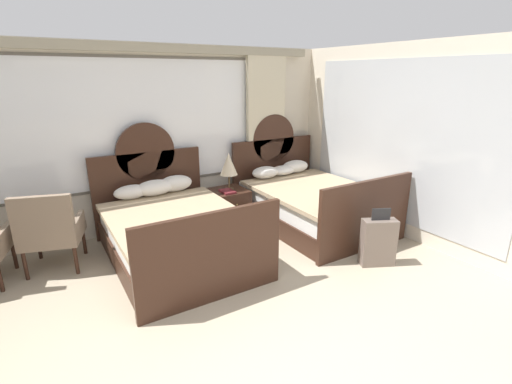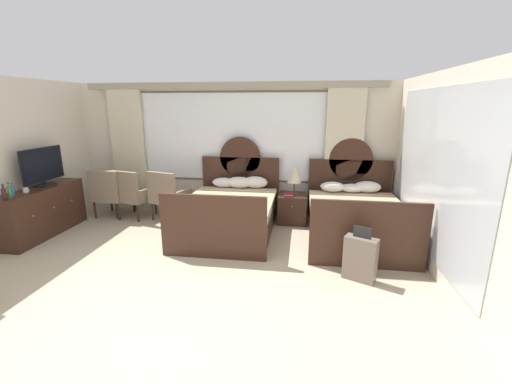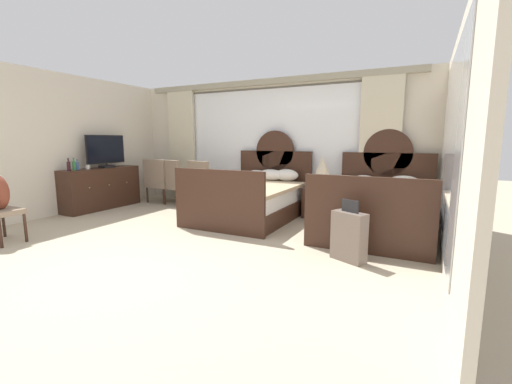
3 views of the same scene
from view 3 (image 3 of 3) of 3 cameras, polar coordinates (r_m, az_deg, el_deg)
ground_plane at (r=4.22m, az=-22.04°, el=-11.81°), size 24.00×24.00×0.00m
wall_back_window at (r=7.29m, az=2.21°, el=8.72°), size 6.54×0.22×2.70m
wall_left at (r=7.65m, az=-29.38°, el=7.03°), size 0.07×4.67×2.70m
wall_right_mirror at (r=4.34m, az=30.57°, el=6.43°), size 0.08×4.67×2.70m
bed_near_window at (r=6.26m, az=-0.63°, el=-1.12°), size 1.61×2.26×1.63m
bed_near_mirror at (r=5.62m, az=19.89°, el=-2.82°), size 1.61×2.26×1.63m
nightstand_between_beds at (r=6.46m, az=10.76°, el=-1.66°), size 0.55×0.57×0.56m
table_lamp_on_nightstand at (r=6.37m, az=11.17°, el=4.38°), size 0.27×0.27×0.58m
book_on_nightstand at (r=6.33m, az=9.98°, el=0.87°), size 0.18×0.26×0.03m
dresser_minibar at (r=7.81m, az=-24.64°, el=0.58°), size 0.48×1.68×0.86m
tv_flatscreen at (r=7.82m, az=-24.04°, el=6.36°), size 0.20×0.93×0.68m
bottle_wine_dark at (r=7.27m, az=-29.09°, el=3.88°), size 0.06×0.06×0.24m
bottle_soda_green at (r=7.37m, az=-28.39°, el=3.97°), size 0.06×0.06×0.24m
bottle_spirit_blue at (r=7.47m, az=-27.95°, el=3.94°), size 0.05×0.05×0.20m
cup_on_dresser at (r=7.55m, az=-26.53°, el=3.79°), size 0.11×0.08×0.08m
armchair_by_window_left at (r=7.31m, az=-8.59°, el=1.53°), size 0.80×0.80×1.00m
armchair_by_window_centre at (r=7.77m, az=-13.23°, el=1.83°), size 0.77×0.77×1.00m
armchair_by_window_right at (r=8.07m, az=-15.79°, el=1.98°), size 0.68×0.68×1.00m
luggage_bench at (r=5.95m, az=-37.22°, el=-2.93°), size 0.61×0.38×0.48m
suitcase_on_floor at (r=4.20m, az=15.42°, el=-7.22°), size 0.45×0.34×0.74m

